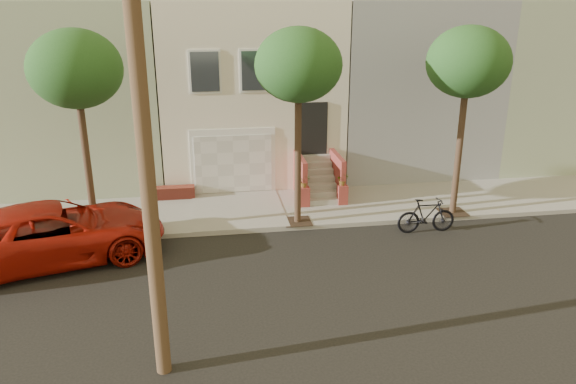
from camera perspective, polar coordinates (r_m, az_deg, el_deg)
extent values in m
plane|color=black|center=(14.92, -0.27, -9.48)|extent=(90.00, 90.00, 0.00)
cube|color=gray|center=(19.71, -2.60, -1.85)|extent=(40.00, 3.70, 0.15)
cube|color=beige|center=(24.46, -4.29, 10.96)|extent=(7.00, 8.00, 7.00)
cube|color=gray|center=(24.86, -20.35, 9.96)|extent=(6.50, 8.00, 7.00)
cube|color=gray|center=(25.91, 11.16, 11.12)|extent=(6.50, 8.00, 7.00)
cube|color=gray|center=(28.76, 23.66, 10.68)|extent=(6.50, 8.00, 7.00)
cube|color=silver|center=(20.99, -5.68, 3.22)|extent=(3.20, 0.12, 2.50)
cube|color=silver|center=(20.96, -5.66, 2.91)|extent=(2.90, 0.06, 2.20)
cube|color=gray|center=(19.61, -5.22, -1.76)|extent=(3.20, 3.70, 0.02)
cube|color=#943628|center=(21.00, -11.53, -0.03)|extent=(1.40, 0.45, 0.44)
cube|color=black|center=(21.04, 2.74, 6.57)|extent=(1.00, 0.06, 2.00)
cube|color=#3F4751|center=(20.24, -8.59, 12.20)|extent=(1.00, 0.06, 1.40)
cube|color=silver|center=(20.26, -8.59, 12.21)|extent=(1.15, 0.05, 1.55)
cube|color=#3F4751|center=(20.34, -3.39, 12.41)|extent=(1.00, 0.06, 1.40)
cube|color=silver|center=(20.36, -3.40, 12.41)|extent=(1.15, 0.05, 1.55)
cube|color=#3F4751|center=(20.59, 1.72, 12.52)|extent=(1.00, 0.06, 1.40)
cube|color=silver|center=(20.61, 1.71, 12.52)|extent=(1.15, 0.05, 1.55)
cube|color=gray|center=(20.01, 3.65, -1.00)|extent=(1.20, 0.28, 0.20)
cube|color=gray|center=(20.20, 3.49, -0.20)|extent=(1.20, 0.28, 0.20)
cube|color=gray|center=(20.39, 3.34, 0.59)|extent=(1.20, 0.28, 0.20)
cube|color=gray|center=(20.59, 3.19, 1.37)|extent=(1.20, 0.28, 0.20)
cube|color=gray|center=(20.79, 3.04, 2.13)|extent=(1.20, 0.28, 0.20)
cube|color=gray|center=(20.99, 2.89, 2.87)|extent=(1.20, 0.28, 0.20)
cube|color=gray|center=(21.20, 2.75, 3.60)|extent=(1.20, 0.28, 0.20)
cube|color=maroon|center=(20.43, 1.27, 1.54)|extent=(0.18, 1.96, 1.60)
cube|color=maroon|center=(20.71, 5.09, 1.72)|extent=(0.18, 1.96, 1.60)
cube|color=maroon|center=(19.75, 1.71, -0.47)|extent=(0.35, 0.35, 0.70)
imported|color=#1C4619|center=(19.57, 1.73, 1.11)|extent=(0.40, 0.35, 0.45)
cube|color=maroon|center=(20.05, 5.65, -0.26)|extent=(0.35, 0.35, 0.70)
imported|color=#1C4619|center=(19.86, 5.70, 1.30)|extent=(0.41, 0.35, 0.45)
cube|color=#2D2116|center=(18.58, -19.23, -4.06)|extent=(0.90, 0.90, 0.02)
cylinder|color=#342517|center=(17.89, -19.97, 2.12)|extent=(0.22, 0.22, 4.20)
ellipsoid|color=#1C4619|center=(17.30, -21.13, 11.80)|extent=(2.70, 2.57, 2.29)
cube|color=#2D2116|center=(18.47, 0.99, -3.06)|extent=(0.90, 0.90, 0.02)
cylinder|color=#342517|center=(17.78, 1.02, 3.20)|extent=(0.22, 0.22, 4.20)
ellipsoid|color=#1C4619|center=(17.19, 1.09, 13.02)|extent=(2.70, 2.57, 2.29)
cube|color=#2D2116|center=(20.10, 16.64, -2.01)|extent=(0.90, 0.90, 0.02)
cylinder|color=#342517|center=(19.46, 17.23, 3.75)|extent=(0.22, 0.22, 4.20)
ellipsoid|color=#1C4619|center=(18.92, 18.15, 12.67)|extent=(2.70, 2.57, 2.29)
cylinder|color=#493422|center=(10.02, -14.76, 6.08)|extent=(0.30, 0.30, 10.00)
imported|color=#A0160B|center=(17.20, -22.95, -3.92)|extent=(6.65, 4.36, 1.70)
imported|color=black|center=(18.37, 14.12, -2.38)|extent=(1.93, 0.57, 1.15)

